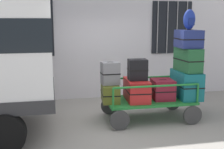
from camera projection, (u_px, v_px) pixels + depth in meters
name	position (u px, v px, depth m)	size (l,w,h in m)	color
ground_plane	(114.00, 123.00, 6.36)	(40.00, 40.00, 0.00)	gray
building_wall	(96.00, 10.00, 8.16)	(12.00, 0.38, 5.00)	silver
luggage_cart	(149.00, 103.00, 6.57)	(2.02, 1.12, 0.46)	#1E722D
cart_railing	(150.00, 84.00, 6.49)	(1.90, 0.98, 0.43)	#1E722D
suitcase_left_bottom	(110.00, 93.00, 6.36)	(0.43, 0.67, 0.38)	#4C5119
suitcase_left_middle	(110.00, 73.00, 6.28)	(0.40, 0.34, 0.49)	slate
suitcase_midleft_bottom	(137.00, 90.00, 6.46)	(0.53, 0.88, 0.47)	#B21E1E
suitcase_midleft_middle	(137.00, 70.00, 6.33)	(0.44, 0.35, 0.46)	black
suitcase_center_bottom	(162.00, 89.00, 6.54)	(0.51, 0.57, 0.45)	maroon
suitcase_midright_bottom	(186.00, 84.00, 6.68)	(0.53, 0.93, 0.62)	#0F5960
suitcase_midright_middle	(188.00, 60.00, 6.55)	(0.40, 0.76, 0.53)	#194C28
suitcase_midright_top	(188.00, 39.00, 6.49)	(0.53, 0.69, 0.40)	navy
backpack	(189.00, 20.00, 6.38)	(0.27, 0.22, 0.44)	navy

